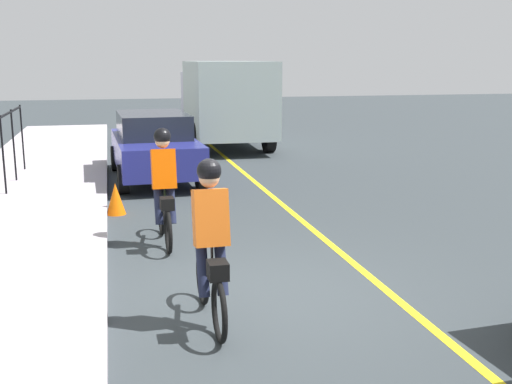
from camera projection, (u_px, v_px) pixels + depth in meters
name	position (u px, v px, depth m)	size (l,w,h in m)	color
ground_plane	(258.00, 295.00, 7.61)	(80.00, 80.00, 0.00)	#30363A
lane_line_centre	(379.00, 284.00, 7.97)	(36.00, 0.12, 0.01)	yellow
cyclist_lead	(164.00, 188.00, 9.49)	(1.71, 0.37, 1.83)	black
cyclist_follow	(211.00, 244.00, 6.59)	(1.71, 0.37, 1.83)	black
parked_sedan_rear	(154.00, 145.00, 14.87)	(4.47, 2.07, 1.58)	navy
box_truck_background	(224.00, 99.00, 20.63)	(6.76, 2.67, 2.78)	#A8B9B6
traffic_cone_near	(116.00, 199.00, 11.53)	(0.36, 0.36, 0.59)	#ED6007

